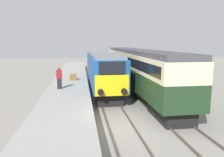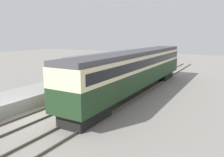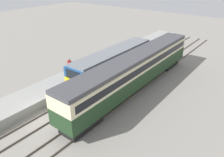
{
  "view_description": "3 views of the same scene",
  "coord_description": "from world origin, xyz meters",
  "px_view_note": "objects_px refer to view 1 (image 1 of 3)",
  "views": [
    {
      "loc": [
        -2.19,
        -11.48,
        4.79
      ],
      "look_at": [
        0.0,
        3.83,
        2.27
      ],
      "focal_mm": 35.0,
      "sensor_mm": 36.0,
      "label": 1
    },
    {
      "loc": [
        11.69,
        -9.77,
        5.58
      ],
      "look_at": [
        1.7,
        7.83,
        1.6
      ],
      "focal_mm": 35.0,
      "sensor_mm": 36.0,
      "label": 2
    },
    {
      "loc": [
        14.66,
        -9.05,
        12.13
      ],
      "look_at": [
        1.7,
        7.83,
        1.6
      ],
      "focal_mm": 35.0,
      "sensor_mm": 36.0,
      "label": 3
    }
  ],
  "objects_px": {
    "locomotive": "(103,70)",
    "passenger_carriage": "(137,66)",
    "person_on_platform": "(59,78)",
    "luggage_crate": "(73,77)"
  },
  "relations": [
    {
      "from": "locomotive",
      "to": "person_on_platform",
      "type": "bearing_deg",
      "value": -139.07
    },
    {
      "from": "locomotive",
      "to": "passenger_carriage",
      "type": "bearing_deg",
      "value": -9.98
    },
    {
      "from": "passenger_carriage",
      "to": "person_on_platform",
      "type": "bearing_deg",
      "value": -158.78
    },
    {
      "from": "passenger_carriage",
      "to": "luggage_crate",
      "type": "relative_size",
      "value": 30.58
    },
    {
      "from": "person_on_platform",
      "to": "luggage_crate",
      "type": "height_order",
      "value": "person_on_platform"
    },
    {
      "from": "locomotive",
      "to": "passenger_carriage",
      "type": "height_order",
      "value": "passenger_carriage"
    },
    {
      "from": "person_on_platform",
      "to": "luggage_crate",
      "type": "distance_m",
      "value": 4.4
    },
    {
      "from": "passenger_carriage",
      "to": "luggage_crate",
      "type": "height_order",
      "value": "passenger_carriage"
    },
    {
      "from": "luggage_crate",
      "to": "person_on_platform",
      "type": "bearing_deg",
      "value": -103.27
    },
    {
      "from": "luggage_crate",
      "to": "locomotive",
      "type": "bearing_deg",
      "value": -14.32
    }
  ]
}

